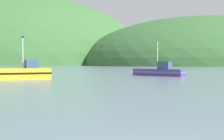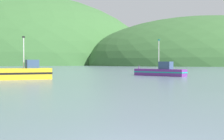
{
  "view_description": "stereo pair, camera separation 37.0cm",
  "coord_description": "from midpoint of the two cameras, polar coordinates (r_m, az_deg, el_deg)",
  "views": [
    {
      "loc": [
        -2.01,
        -7.44,
        2.33
      ],
      "look_at": [
        2.92,
        27.22,
        1.4
      ],
      "focal_mm": 53.28,
      "sensor_mm": 36.0,
      "label": 1
    },
    {
      "loc": [
        -1.64,
        -7.49,
        2.33
      ],
      "look_at": [
        2.92,
        27.22,
        1.4
      ],
      "focal_mm": 53.28,
      "sensor_mm": 36.0,
      "label": 2
    }
  ],
  "objects": [
    {
      "name": "fishing_boat_purple",
      "position": [
        53.17,
        7.89,
        -0.24
      ],
      "size": [
        7.21,
        7.79,
        5.8
      ],
      "rotation": [
        0.0,
        0.0,
        2.3
      ],
      "color": "#6B2D84",
      "rests_on": "ground"
    },
    {
      "name": "hill_far_left",
      "position": [
        206.48,
        15.65,
        0.82
      ],
      "size": [
        150.94,
        120.75,
        57.22
      ],
      "primitive_type": "ellipsoid",
      "color": "#386633",
      "rests_on": "ground"
    },
    {
      "name": "fishing_boat_yellow",
      "position": [
        43.69,
        -15.4,
        -0.47
      ],
      "size": [
        7.62,
        3.94,
        5.5
      ],
      "rotation": [
        0.0,
        0.0,
        3.44
      ],
      "color": "gold",
      "rests_on": "ground"
    }
  ]
}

